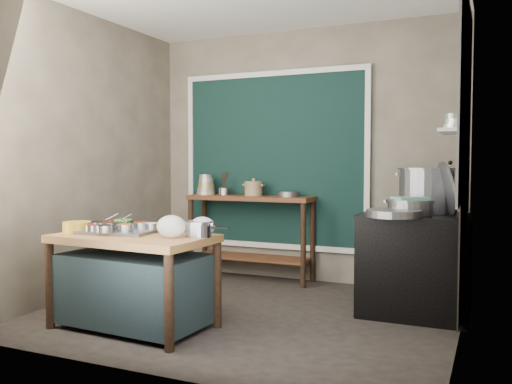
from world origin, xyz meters
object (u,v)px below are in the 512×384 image
at_px(prep_table, 134,281).
at_px(utensil_cup, 224,191).
at_px(back_counter, 250,238).
at_px(condiment_tray, 119,231).
at_px(ceramic_crock, 254,189).
at_px(yellow_basin, 77,227).
at_px(steamer, 410,207).
at_px(stock_pot, 426,190).
at_px(stove_block, 415,266).
at_px(saucepan, 198,229).

height_order(prep_table, utensil_cup, utensil_cup).
xyz_separation_m(prep_table, back_counter, (0.10, 2.03, 0.10)).
xyz_separation_m(condiment_tray, ceramic_crock, (0.32, 1.97, 0.26)).
relative_size(back_counter, utensil_cup, 10.57).
distance_m(back_counter, yellow_basin, 2.21).
relative_size(back_counter, steamer, 3.60).
height_order(prep_table, steamer, steamer).
bearing_deg(ceramic_crock, steamer, -23.48).
relative_size(prep_table, utensil_cup, 9.11).
bearing_deg(stock_pot, stove_block, -107.21).
height_order(saucepan, steamer, steamer).
relative_size(stove_block, ceramic_crock, 4.21).
bearing_deg(steamer, ceramic_crock, 156.52).
height_order(utensil_cup, ceramic_crock, ceramic_crock).
relative_size(back_counter, condiment_tray, 2.50).
relative_size(yellow_basin, utensil_cup, 1.68).
distance_m(back_counter, stock_pot, 2.12).
xyz_separation_m(condiment_tray, stock_pot, (2.24, 1.45, 0.32)).
xyz_separation_m(back_counter, yellow_basin, (-0.61, -2.10, 0.32)).
relative_size(prep_table, saucepan, 5.57).
xyz_separation_m(back_counter, condiment_tray, (-0.28, -1.98, 0.29)).
height_order(utensil_cup, steamer, utensil_cup).
height_order(yellow_basin, saucepan, saucepan).
relative_size(utensil_cup, stock_pot, 0.27).
relative_size(ceramic_crock, steamer, 0.53).
bearing_deg(stove_block, ceramic_crock, 158.73).
xyz_separation_m(saucepan, stock_pot, (1.53, 1.40, 0.27)).
distance_m(prep_table, stove_block, 2.39).
xyz_separation_m(stove_block, steamer, (-0.04, -0.07, 0.52)).
distance_m(back_counter, condiment_tray, 2.02).
height_order(saucepan, stock_pot, stock_pot).
xyz_separation_m(prep_table, ceramic_crock, (0.14, 2.02, 0.65)).
relative_size(back_counter, stock_pot, 2.84).
height_order(prep_table, back_counter, back_counter).
bearing_deg(ceramic_crock, yellow_basin, -107.29).
bearing_deg(yellow_basin, saucepan, 9.67).
distance_m(back_counter, steamer, 2.08).
relative_size(condiment_tray, ceramic_crock, 2.71).
height_order(back_counter, utensil_cup, utensil_cup).
height_order(yellow_basin, ceramic_crock, ceramic_crock).
distance_m(utensil_cup, ceramic_crock, 0.37).
bearing_deg(steamer, condiment_tray, -151.16).
xyz_separation_m(saucepan, ceramic_crock, (-0.39, 1.91, 0.21)).
relative_size(prep_table, steamer, 3.10).
height_order(back_counter, steamer, steamer).
distance_m(utensil_cup, steamer, 2.34).
bearing_deg(ceramic_crock, utensil_cup, 178.77).
relative_size(yellow_basin, saucepan, 1.03).
distance_m(condiment_tray, yellow_basin, 0.35).
bearing_deg(prep_table, ceramic_crock, 89.53).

